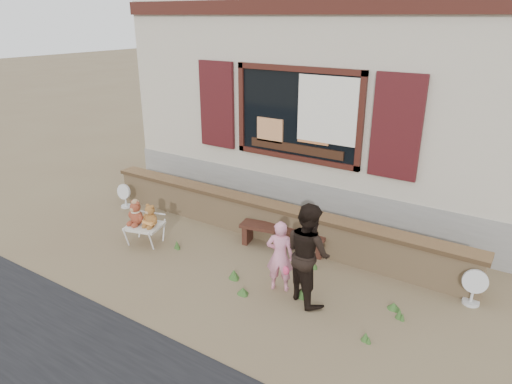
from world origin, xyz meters
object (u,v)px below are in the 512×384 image
Objects in this scene: bench at (283,234)px; folding_chair at (145,227)px; child at (280,256)px; teddy_bear_left at (136,212)px; teddy_bear_right at (151,215)px; adult at (308,253)px.

folding_chair is at bearing -163.07° from bench.
child reaches higher than bench.
teddy_bear_left is 0.28m from teddy_bear_right.
teddy_bear_left is 0.31× the size of adult.
teddy_bear_left is at bearing 180.00° from teddy_bear_right.
adult is (2.98, -0.01, 0.17)m from teddy_bear_right.
adult reaches higher than folding_chair.
teddy_bear_left is at bearing -18.48° from child.
teddy_bear_right is at bearing -19.99° from child.
adult is at bearing 158.59° from child.
teddy_bear_right is at bearing -162.28° from bench.
folding_chair is 0.63× the size of child.
child reaches higher than teddy_bear_right.
folding_chair is (-2.11, -1.12, 0.04)m from bench.
adult is at bearing -14.25° from teddy_bear_left.
teddy_bear_left reaches higher than bench.
adult is (1.01, -1.09, 0.44)m from bench.
adult reaches higher than teddy_bear_left.
teddy_bear_left is (-2.24, -1.16, 0.29)m from bench.
child reaches higher than teddy_bear_left.
folding_chair is 1.55× the size of teddy_bear_left.
teddy_bear_left is 3.25m from adult.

